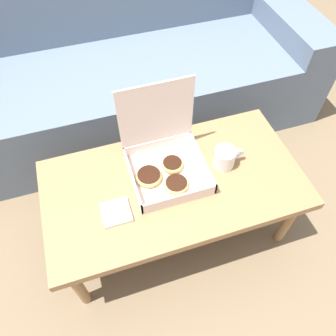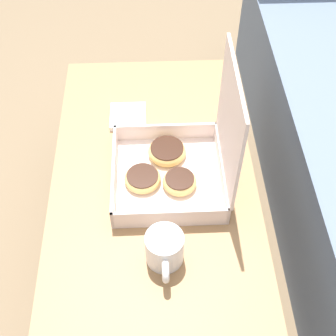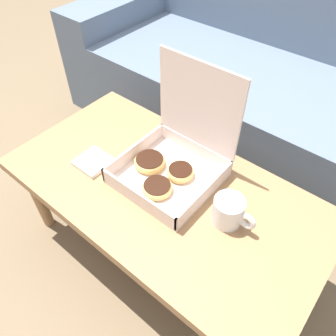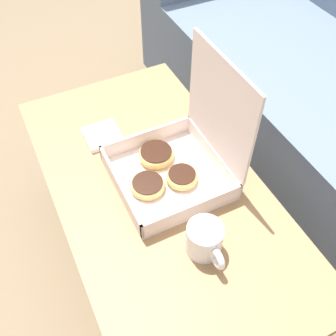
% 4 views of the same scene
% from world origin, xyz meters
% --- Properties ---
extents(ground_plane, '(12.00, 12.00, 0.00)m').
position_xyz_m(ground_plane, '(0.00, 0.00, 0.00)').
color(ground_plane, '#756047').
extents(coffee_table, '(1.09, 0.57, 0.40)m').
position_xyz_m(coffee_table, '(0.00, -0.08, 0.36)').
color(coffee_table, '#997047').
rests_on(coffee_table, ground_plane).
extents(pastry_box, '(0.31, 0.31, 0.37)m').
position_xyz_m(pastry_box, '(-0.02, -0.01, 0.47)').
color(pastry_box, silver).
rests_on(pastry_box, coffee_table).
extents(coffee_mug, '(0.14, 0.09, 0.09)m').
position_xyz_m(coffee_mug, '(0.24, -0.06, 0.45)').
color(coffee_mug, white).
rests_on(coffee_mug, coffee_table).
extents(napkin_stack, '(0.11, 0.11, 0.02)m').
position_xyz_m(napkin_stack, '(-0.26, -0.15, 0.41)').
color(napkin_stack, white).
rests_on(napkin_stack, coffee_table).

